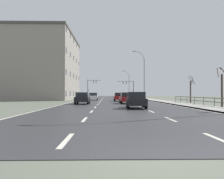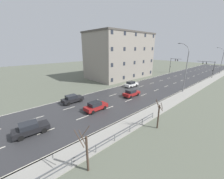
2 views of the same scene
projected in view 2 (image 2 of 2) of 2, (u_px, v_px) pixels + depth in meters
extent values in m
cube|color=#5B6051|center=(154.00, 87.00, 38.79)|extent=(160.00, 160.00, 0.12)
cube|color=#303033|center=(173.00, 80.00, 46.49)|extent=(14.00, 120.00, 0.02)
cube|color=beige|center=(36.00, 118.00, 21.23)|extent=(0.16, 2.20, 0.01)
cube|color=beige|center=(69.00, 108.00, 24.71)|extent=(0.16, 2.20, 0.01)
cube|color=beige|center=(94.00, 101.00, 28.19)|extent=(0.16, 2.20, 0.01)
cube|color=beige|center=(113.00, 95.00, 31.66)|extent=(0.16, 2.20, 0.01)
cube|color=beige|center=(129.00, 90.00, 35.14)|extent=(0.16, 2.20, 0.01)
cube|color=beige|center=(141.00, 86.00, 38.61)|extent=(0.16, 2.20, 0.01)
cube|color=beige|center=(152.00, 83.00, 42.09)|extent=(0.16, 2.20, 0.01)
cube|color=beige|center=(161.00, 80.00, 45.56)|extent=(0.16, 2.20, 0.01)
cube|color=beige|center=(169.00, 78.00, 49.04)|extent=(0.16, 2.20, 0.01)
cube|color=beige|center=(175.00, 76.00, 52.51)|extent=(0.16, 2.20, 0.01)
cube|color=beige|center=(181.00, 74.00, 55.99)|extent=(0.16, 2.20, 0.01)
cube|color=beige|center=(186.00, 73.00, 59.46)|extent=(0.16, 2.20, 0.01)
cube|color=beige|center=(191.00, 71.00, 62.94)|extent=(0.16, 2.20, 0.01)
cube|color=beige|center=(195.00, 70.00, 66.41)|extent=(0.16, 2.20, 0.01)
cube|color=beige|center=(199.00, 69.00, 69.89)|extent=(0.16, 2.20, 0.01)
cube|color=beige|center=(202.00, 68.00, 73.36)|extent=(0.16, 2.20, 0.01)
cube|color=beige|center=(205.00, 67.00, 76.84)|extent=(0.16, 2.20, 0.01)
cube|color=beige|center=(208.00, 66.00, 80.32)|extent=(0.16, 2.20, 0.01)
cube|color=beige|center=(211.00, 65.00, 83.79)|extent=(0.16, 2.20, 0.01)
cube|color=beige|center=(46.00, 131.00, 17.93)|extent=(0.16, 2.20, 0.01)
cube|color=beige|center=(83.00, 118.00, 21.41)|extent=(0.16, 2.20, 0.01)
cube|color=beige|center=(109.00, 108.00, 24.88)|extent=(0.16, 2.20, 0.01)
cube|color=beige|center=(128.00, 100.00, 28.36)|extent=(0.16, 2.20, 0.01)
cube|color=beige|center=(144.00, 95.00, 31.83)|extent=(0.16, 2.20, 0.01)
cube|color=beige|center=(156.00, 90.00, 35.31)|extent=(0.16, 2.20, 0.01)
cube|color=beige|center=(166.00, 86.00, 38.78)|extent=(0.16, 2.20, 0.01)
cube|color=beige|center=(175.00, 83.00, 42.26)|extent=(0.16, 2.20, 0.01)
cube|color=beige|center=(182.00, 80.00, 45.74)|extent=(0.16, 2.20, 0.01)
cube|color=beige|center=(188.00, 78.00, 49.21)|extent=(0.16, 2.20, 0.01)
cube|color=beige|center=(194.00, 76.00, 52.69)|extent=(0.16, 2.20, 0.01)
cube|color=beige|center=(198.00, 74.00, 56.16)|extent=(0.16, 2.20, 0.01)
cube|color=beige|center=(203.00, 73.00, 59.64)|extent=(0.16, 2.20, 0.01)
cube|color=beige|center=(206.00, 71.00, 63.11)|extent=(0.16, 2.20, 0.01)
cube|color=beige|center=(210.00, 70.00, 66.59)|extent=(0.16, 2.20, 0.01)
cube|color=beige|center=(213.00, 69.00, 70.06)|extent=(0.16, 2.20, 0.01)
cube|color=beige|center=(215.00, 68.00, 73.54)|extent=(0.16, 2.20, 0.01)
cube|color=beige|center=(218.00, 67.00, 77.01)|extent=(0.16, 2.20, 0.01)
cube|color=beige|center=(220.00, 66.00, 80.49)|extent=(0.16, 2.20, 0.01)
cube|color=beige|center=(196.00, 84.00, 41.64)|extent=(0.16, 120.00, 0.01)
cube|color=beige|center=(155.00, 77.00, 51.33)|extent=(0.16, 120.00, 0.01)
cube|color=gray|center=(202.00, 84.00, 40.46)|extent=(3.00, 120.00, 0.12)
cube|color=slate|center=(197.00, 84.00, 41.46)|extent=(0.16, 120.00, 0.12)
cube|color=#515459|center=(71.00, 159.00, 12.26)|extent=(0.06, 26.63, 0.08)
cube|color=#515459|center=(72.00, 163.00, 12.38)|extent=(0.06, 26.63, 0.08)
cylinder|color=#515459|center=(72.00, 163.00, 12.39)|extent=(0.07, 0.07, 1.00)
cylinder|color=#515459|center=(96.00, 149.00, 14.10)|extent=(0.07, 0.07, 1.00)
cylinder|color=#515459|center=(115.00, 138.00, 15.82)|extent=(0.07, 0.07, 1.00)
cylinder|color=#515459|center=(130.00, 129.00, 17.53)|extent=(0.07, 0.07, 1.00)
cylinder|color=#515459|center=(142.00, 122.00, 19.25)|extent=(0.07, 0.07, 1.00)
cylinder|color=#515459|center=(153.00, 116.00, 20.96)|extent=(0.07, 0.07, 1.00)
cylinder|color=slate|center=(186.00, 73.00, 32.23)|extent=(0.20, 0.20, 9.67)
cylinder|color=slate|center=(188.00, 49.00, 30.83)|extent=(0.55, 0.11, 1.01)
cylinder|color=slate|center=(186.00, 45.00, 31.07)|extent=(0.94, 0.11, 0.70)
cylinder|color=slate|center=(182.00, 44.00, 31.64)|extent=(1.07, 0.11, 0.29)
cube|color=#333335|center=(179.00, 43.00, 32.00)|extent=(0.56, 0.24, 0.12)
cylinder|color=slate|center=(221.00, 63.00, 56.55)|extent=(0.20, 0.20, 8.69)
cylinder|color=slate|center=(224.00, 51.00, 55.30)|extent=(0.56, 0.11, 1.03)
cylinder|color=slate|center=(222.00, 49.00, 55.54)|extent=(0.96, 0.11, 0.71)
cylinder|color=slate|center=(219.00, 48.00, 56.12)|extent=(1.09, 0.11, 0.30)
cube|color=#333335|center=(218.00, 48.00, 56.49)|extent=(0.56, 0.24, 0.12)
cylinder|color=#38383A|center=(213.00, 70.00, 48.54)|extent=(0.18, 0.18, 5.87)
cylinder|color=#38383A|center=(206.00, 62.00, 49.72)|extent=(5.55, 0.12, 0.12)
cube|color=black|center=(206.00, 63.00, 49.69)|extent=(0.20, 0.28, 0.80)
sphere|color=#2D2D2D|center=(206.00, 62.00, 49.51)|extent=(0.14, 0.14, 0.14)
sphere|color=#2D2D2D|center=(206.00, 63.00, 49.59)|extent=(0.14, 0.14, 0.14)
sphere|color=green|center=(206.00, 64.00, 49.67)|extent=(0.14, 0.14, 0.14)
cube|color=black|center=(203.00, 63.00, 50.47)|extent=(0.20, 0.28, 0.80)
sphere|color=#2D2D2D|center=(203.00, 62.00, 50.30)|extent=(0.14, 0.14, 0.14)
sphere|color=#2D2D2D|center=(203.00, 63.00, 50.38)|extent=(0.14, 0.14, 0.14)
sphere|color=green|center=(203.00, 64.00, 50.45)|extent=(0.14, 0.14, 0.14)
cube|color=black|center=(212.00, 71.00, 48.76)|extent=(0.18, 0.12, 0.32)
cylinder|color=#38383A|center=(170.00, 65.00, 59.75)|extent=(0.18, 0.18, 6.21)
cylinder|color=#38383A|center=(176.00, 59.00, 57.35)|extent=(4.45, 0.12, 0.12)
cube|color=black|center=(175.00, 60.00, 57.66)|extent=(0.20, 0.28, 0.80)
sphere|color=#2D2D2D|center=(175.00, 60.00, 57.49)|extent=(0.14, 0.14, 0.14)
sphere|color=#F2AD19|center=(175.00, 60.00, 57.57)|extent=(0.14, 0.14, 0.14)
sphere|color=#2D2D2D|center=(175.00, 61.00, 57.64)|extent=(0.14, 0.14, 0.14)
cube|color=black|center=(178.00, 60.00, 57.03)|extent=(0.20, 0.28, 0.80)
sphere|color=#2D2D2D|center=(178.00, 60.00, 56.86)|extent=(0.14, 0.14, 0.14)
sphere|color=#F2AD19|center=(177.00, 60.00, 56.94)|extent=(0.14, 0.14, 0.14)
sphere|color=#2D2D2D|center=(177.00, 61.00, 57.01)|extent=(0.14, 0.14, 0.14)
cube|color=black|center=(170.00, 66.00, 59.71)|extent=(0.18, 0.12, 0.32)
cube|color=silver|center=(131.00, 85.00, 38.15)|extent=(1.84, 4.13, 0.64)
cube|color=black|center=(131.00, 82.00, 37.80)|extent=(1.60, 2.03, 0.60)
cube|color=slate|center=(133.00, 82.00, 38.43)|extent=(1.41, 0.11, 0.51)
cylinder|color=black|center=(136.00, 85.00, 38.51)|extent=(0.23, 0.66, 0.66)
cylinder|color=black|center=(132.00, 84.00, 39.64)|extent=(0.23, 0.66, 0.66)
cylinder|color=black|center=(131.00, 87.00, 36.84)|extent=(0.23, 0.66, 0.66)
cylinder|color=black|center=(126.00, 86.00, 37.97)|extent=(0.23, 0.66, 0.66)
cube|color=red|center=(125.00, 85.00, 37.27)|extent=(0.16, 0.04, 0.14)
cube|color=red|center=(128.00, 86.00, 36.35)|extent=(0.16, 0.04, 0.14)
cube|color=maroon|center=(96.00, 107.00, 23.78)|extent=(1.86, 4.14, 0.64)
cube|color=black|center=(95.00, 104.00, 23.44)|extent=(1.61, 2.04, 0.60)
cube|color=slate|center=(99.00, 103.00, 24.07)|extent=(1.41, 0.11, 0.51)
cylinder|color=black|center=(105.00, 108.00, 24.16)|extent=(0.24, 0.67, 0.66)
cylinder|color=black|center=(99.00, 105.00, 25.28)|extent=(0.24, 0.67, 0.66)
cylinder|color=black|center=(93.00, 112.00, 22.48)|extent=(0.24, 0.67, 0.66)
cylinder|color=black|center=(87.00, 109.00, 23.60)|extent=(0.24, 0.67, 0.66)
cube|color=red|center=(84.00, 109.00, 22.90)|extent=(0.16, 0.04, 0.14)
cube|color=red|center=(88.00, 112.00, 21.99)|extent=(0.16, 0.04, 0.14)
cube|color=black|center=(73.00, 99.00, 27.18)|extent=(1.78, 4.11, 0.64)
cube|color=black|center=(71.00, 97.00, 26.84)|extent=(1.57, 2.01, 0.60)
cube|color=slate|center=(76.00, 96.00, 27.46)|extent=(1.40, 0.09, 0.51)
cylinder|color=black|center=(81.00, 100.00, 27.53)|extent=(0.22, 0.66, 0.66)
cylinder|color=black|center=(77.00, 98.00, 28.67)|extent=(0.22, 0.66, 0.66)
cylinder|color=black|center=(69.00, 104.00, 25.88)|extent=(0.22, 0.66, 0.66)
cylinder|color=black|center=(65.00, 101.00, 27.02)|extent=(0.22, 0.66, 0.66)
cube|color=red|center=(61.00, 101.00, 26.33)|extent=(0.16, 0.04, 0.14)
cube|color=red|center=(64.00, 103.00, 25.40)|extent=(0.16, 0.04, 0.14)
cube|color=maroon|center=(132.00, 93.00, 30.71)|extent=(1.80, 4.12, 0.64)
cube|color=black|center=(131.00, 91.00, 30.36)|extent=(1.58, 2.02, 0.60)
cube|color=slate|center=(134.00, 90.00, 30.99)|extent=(1.40, 0.10, 0.51)
cylinder|color=black|center=(138.00, 94.00, 31.06)|extent=(0.23, 0.66, 0.66)
cylinder|color=black|center=(132.00, 93.00, 32.19)|extent=(0.23, 0.66, 0.66)
cylinder|color=black|center=(131.00, 97.00, 29.40)|extent=(0.23, 0.66, 0.66)
cylinder|color=black|center=(125.00, 95.00, 30.54)|extent=(0.23, 0.66, 0.66)
cube|color=red|center=(123.00, 95.00, 29.85)|extent=(0.16, 0.04, 0.14)
cube|color=red|center=(128.00, 96.00, 28.92)|extent=(0.16, 0.04, 0.14)
cube|color=black|center=(31.00, 129.00, 17.29)|extent=(2.00, 4.20, 0.64)
cube|color=black|center=(28.00, 125.00, 16.96)|extent=(1.68, 2.09, 0.60)
cube|color=slate|center=(37.00, 123.00, 17.53)|extent=(1.41, 0.16, 0.51)
cylinder|color=black|center=(44.00, 130.00, 17.54)|extent=(0.26, 0.67, 0.66)
cylinder|color=black|center=(41.00, 125.00, 18.75)|extent=(0.26, 0.67, 0.66)
cylinder|color=black|center=(21.00, 138.00, 16.02)|extent=(0.26, 0.67, 0.66)
cylinder|color=black|center=(19.00, 132.00, 17.22)|extent=(0.26, 0.67, 0.66)
cube|color=red|center=(11.00, 133.00, 16.56)|extent=(0.16, 0.05, 0.14)
cube|color=red|center=(12.00, 138.00, 15.58)|extent=(0.16, 0.05, 0.14)
cube|color=gray|center=(120.00, 56.00, 49.66)|extent=(13.76, 22.51, 15.00)
cube|color=#4C4742|center=(120.00, 33.00, 47.40)|extent=(14.03, 22.96, 0.50)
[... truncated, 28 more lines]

